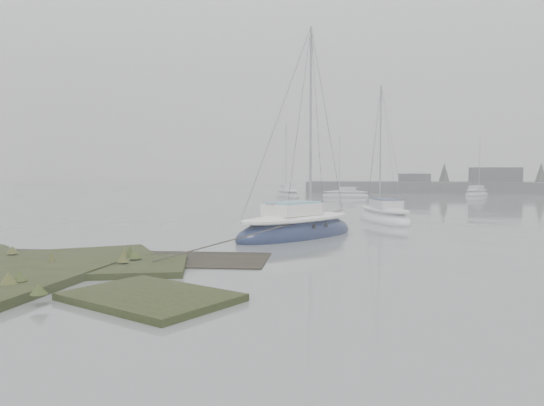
{
  "coord_description": "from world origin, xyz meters",
  "views": [
    {
      "loc": [
        5.32,
        -11.1,
        2.81
      ],
      "look_at": [
        2.03,
        5.3,
        1.8
      ],
      "focal_mm": 35.0,
      "sensor_mm": 36.0,
      "label": 1
    }
  ],
  "objects": [
    {
      "name": "ground",
      "position": [
        0.0,
        30.0,
        0.0
      ],
      "size": [
        160.0,
        160.0,
        0.0
      ],
      "primitive_type": "plane",
      "color": "slate",
      "rests_on": "ground"
    },
    {
      "name": "sailboat_main",
      "position": [
        1.94,
        11.19,
        0.3
      ],
      "size": [
        5.59,
        7.05,
        9.75
      ],
      "rotation": [
        0.0,
        0.0,
        -0.56
      ],
      "color": "#131D3D",
      "rests_on": "ground"
    },
    {
      "name": "sailboat_white",
      "position": [
        5.7,
        18.91,
        0.26
      ],
      "size": [
        3.84,
        6.14,
        8.24
      ],
      "rotation": [
        0.0,
        0.0,
        0.36
      ],
      "color": "white",
      "rests_on": "ground"
    },
    {
      "name": "sailboat_far_a",
      "position": [
        -4.27,
        45.46,
        0.27
      ],
      "size": [
        4.32,
        6.5,
        8.75
      ],
      "rotation": [
        0.0,
        0.0,
        0.41
      ],
      "color": "#A7ACB0",
      "rests_on": "ground"
    },
    {
      "name": "sailboat_far_b",
      "position": [
        16.52,
        53.48,
        0.23
      ],
      "size": [
        4.16,
        5.44,
        7.45
      ],
      "rotation": [
        0.0,
        0.0,
        -0.53
      ],
      "color": "silver",
      "rests_on": "ground"
    },
    {
      "name": "sailboat_far_c",
      "position": [
        1.91,
        46.14,
        0.22
      ],
      "size": [
        5.09,
        1.75,
        7.15
      ],
      "rotation": [
        0.0,
        0.0,
        1.59
      ],
      "color": "#AEB4B9",
      "rests_on": "ground"
    }
  ]
}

